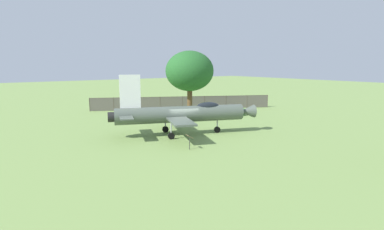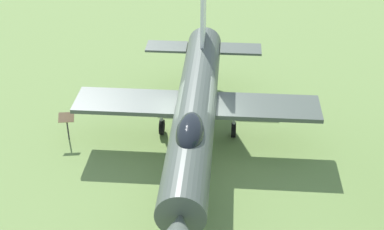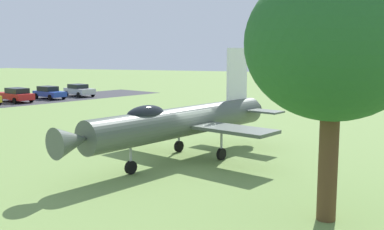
# 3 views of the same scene
# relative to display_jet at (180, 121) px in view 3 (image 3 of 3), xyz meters

# --- Properties ---
(ground_plane) EXTENTS (200.00, 200.00, 0.00)m
(ground_plane) POSITION_rel_display_jet_xyz_m (0.12, 0.31, -2.00)
(ground_plane) COLOR #75934C
(parking_strip) EXTENTS (20.38, 36.12, 0.00)m
(parking_strip) POSITION_rel_display_jet_xyz_m (-26.21, 19.15, -2.00)
(parking_strip) COLOR #38383D
(parking_strip) RESTS_ON ground_plane
(display_jet) EXTENTS (9.28, 13.30, 5.59)m
(display_jet) POSITION_rel_display_jet_xyz_m (0.00, 0.00, 0.00)
(display_jet) COLOR #4C564C
(display_jet) RESTS_ON ground_plane
(shade_tree) EXTENTS (5.44, 5.90, 8.06)m
(shade_tree) POSITION_rel_display_jet_xyz_m (7.35, -5.85, 3.62)
(shade_tree) COLOR brown
(shade_tree) RESTS_ON ground_plane
(info_plaque) EXTENTS (0.67, 0.51, 1.14)m
(info_plaque) POSITION_rel_display_jet_xyz_m (-4.45, 2.57, -1.15)
(info_plaque) COLOR #333333
(info_plaque) RESTS_ON ground_plane
(parked_car_silver) EXTENTS (4.60, 3.53, 1.46)m
(parked_car_silver) POSITION_rel_display_jet_xyz_m (-23.41, 26.57, -1.24)
(parked_car_silver) COLOR #B2B5BA
(parked_car_silver) RESTS_ON ground_plane
(parked_car_blue) EXTENTS (4.54, 3.06, 1.45)m
(parked_car_blue) POSITION_rel_display_jet_xyz_m (-24.90, 22.78, -1.25)
(parked_car_blue) COLOR #23429E
(parked_car_blue) RESTS_ON ground_plane
(parked_car_red) EXTENTS (5.13, 3.49, 1.53)m
(parked_car_red) POSITION_rel_display_jet_xyz_m (-26.21, 18.88, -1.21)
(parked_car_red) COLOR red
(parked_car_red) RESTS_ON ground_plane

